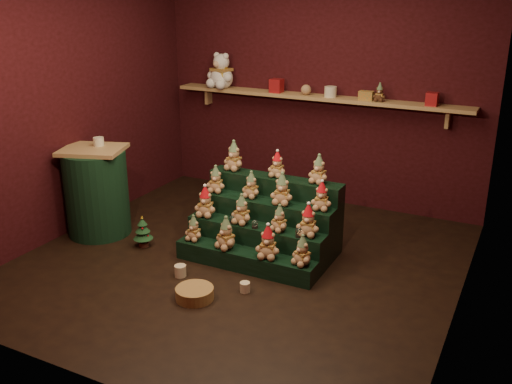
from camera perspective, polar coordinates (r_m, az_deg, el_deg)
The scene contains 41 objects.
ground at distance 5.56m, azimuth -1.63°, elevation -7.00°, with size 4.00×4.00×0.00m, color black.
back_wall at distance 6.92m, azimuth 6.50°, elevation 10.47°, with size 4.00×0.10×2.80m, color black.
front_wall at distance 3.49m, azimuth -18.08°, elevation 0.41°, with size 4.00×0.10×2.80m, color black.
left_wall at distance 6.31m, azimuth -18.55°, elevation 8.69°, with size 0.10×4.00×2.80m, color black.
right_wall at distance 4.50m, azimuth 21.85°, elevation 4.19°, with size 0.10×4.00×2.80m, color black.
back_shelf at distance 6.78m, azimuth 5.93°, elevation 9.38°, with size 3.60×0.26×0.24m.
riser_tier_front at distance 5.39m, azimuth -1.12°, elevation -6.81°, with size 1.40×0.22×0.18m, color black.
riser_tier_midfront at distance 5.53m, azimuth -0.05°, elevation -5.07°, with size 1.40×0.22×0.36m, color black.
riser_tier_midback at distance 5.67m, azimuth 0.95°, elevation -3.41°, with size 1.40×0.22×0.54m, color black.
riser_tier_back at distance 5.82m, azimuth 1.91°, elevation -1.84°, with size 1.40×0.22×0.72m, color black.
teddy_0 at distance 5.56m, azimuth -6.25°, elevation -3.61°, with size 0.18×0.16×0.25m, color #A6835C, non-canonical shape.
teddy_1 at distance 5.36m, azimuth -3.00°, elevation -4.12°, with size 0.22×0.20×0.31m, color #A6835C, non-canonical shape.
teddy_2 at distance 5.17m, azimuth 1.20°, elevation -5.01°, with size 0.22×0.20×0.31m, color #A6835C, non-canonical shape.
teddy_3 at distance 5.06m, azimuth 4.67°, elevation -5.85°, with size 0.20×0.18×0.28m, color #A6835C, non-canonical shape.
teddy_4 at distance 5.64m, azimuth -5.08°, elevation -0.97°, with size 0.22×0.20×0.31m, color #A6835C, non-canonical shape.
teddy_5 at distance 5.45m, azimuth -1.43°, elevation -1.75°, with size 0.21×0.19×0.29m, color #A6835C, non-canonical shape.
teddy_6 at distance 5.29m, azimuth 2.37°, elevation -2.64°, with size 0.18×0.16×0.25m, color #A6835C, non-canonical shape.
teddy_7 at distance 5.20m, azimuth 5.25°, elevation -2.83°, with size 0.21×0.19×0.30m, color #A6835C, non-canonical shape.
teddy_8 at distance 5.78m, azimuth -4.04°, elevation 1.28°, with size 0.19×0.17×0.27m, color #A6835C, non-canonical shape.
teddy_9 at distance 5.61m, azimuth -0.47°, elevation 0.71°, with size 0.19×0.17×0.26m, color #A6835C, non-canonical shape.
teddy_10 at distance 5.43m, azimuth 2.63°, elevation 0.31°, with size 0.22×0.20×0.31m, color #A6835C, non-canonical shape.
teddy_11 at distance 5.33m, azimuth 6.59°, elevation -0.41°, with size 0.19×0.17×0.27m, color #A6835C, non-canonical shape.
teddy_12 at distance 5.88m, azimuth -2.22°, elevation 3.64°, with size 0.22×0.19×0.30m, color #A6835C, non-canonical shape.
teddy_13 at distance 5.66m, azimuth 2.14°, elevation 2.78°, with size 0.18×0.17×0.26m, color #A6835C, non-canonical shape.
teddy_14 at distance 5.50m, azimuth 6.31°, elevation 2.27°, with size 0.20×0.18×0.28m, color #A6835C, non-canonical shape.
snow_globe_a at distance 5.49m, azimuth -2.39°, elevation -2.76°, with size 0.06×0.06×0.08m.
snow_globe_b at distance 5.38m, azimuth -0.11°, elevation -3.22°, with size 0.06×0.06×0.08m.
snow_globe_c at distance 5.20m, azimuth 4.32°, elevation -4.03°, with size 0.07×0.07×0.09m.
side_table at distance 6.25m, azimuth -15.64°, elevation 0.03°, with size 0.75×0.69×0.95m.
table_ornament at distance 6.17m, azimuth -15.46°, elevation 4.89°, with size 0.11×0.11×0.09m, color beige.
mini_christmas_tree at distance 5.92m, azimuth -11.25°, elevation -3.90°, with size 0.20×0.20×0.34m.
mug_left at distance 5.32m, azimuth -7.58°, elevation -7.82°, with size 0.11×0.11×0.11m, color beige.
mug_right at distance 5.03m, azimuth -1.11°, elevation -9.49°, with size 0.09×0.09×0.09m, color beige.
wicker_basket at distance 4.95m, azimuth -6.16°, elevation -10.05°, with size 0.33×0.33×0.10m, color #9B6E3E.
white_bear at distance 7.23m, azimuth -3.49°, elevation 12.48°, with size 0.39×0.35×0.54m, color white, non-canonical shape.
brown_bear at distance 6.49m, azimuth 12.26°, elevation 9.70°, with size 0.14×0.13×0.20m, color #472817, non-canonical shape.
gift_tin_red_a at distance 6.92m, azimuth 2.07°, elevation 10.58°, with size 0.14×0.14×0.16m, color #A5191D.
gift_tin_cream at distance 6.67m, azimuth 7.46°, elevation 9.91°, with size 0.14×0.14×0.12m, color beige.
gift_tin_red_b at distance 6.39m, azimuth 17.19°, elevation 8.87°, with size 0.12×0.12×0.14m, color #A5191D.
shelf_plush_ball at distance 6.78m, azimuth 5.03°, elevation 10.15°, with size 0.12×0.12×0.12m, color #A6835C.
scarf_gift_box at distance 6.55m, azimuth 10.97°, elevation 9.45°, with size 0.16×0.10×0.10m, color #C65F1C.
Camera 1 is at (2.38, -4.36, 2.50)m, focal length 40.00 mm.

